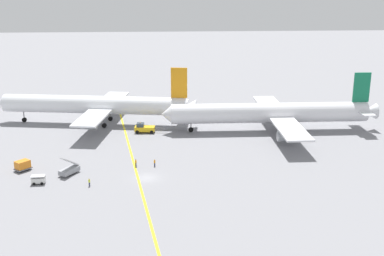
{
  "coord_description": "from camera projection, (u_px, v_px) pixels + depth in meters",
  "views": [
    {
      "loc": [
        3.31,
        -92.81,
        38.41
      ],
      "look_at": [
        10.58,
        21.31,
        4.0
      ],
      "focal_mm": 45.81,
      "sensor_mm": 36.0,
      "label": 1
    }
  ],
  "objects": [
    {
      "name": "ground_plane",
      "position": [
        147.0,
        178.0,
        99.56
      ],
      "size": [
        600.0,
        600.0,
        0.0
      ],
      "primitive_type": "plane",
      "color": "gray"
    },
    {
      "name": "taxiway_stripe",
      "position": [
        133.0,
        161.0,
        108.92
      ],
      "size": [
        17.91,
        118.8,
        0.01
      ],
      "primitive_type": "cube",
      "rotation": [
        0.0,
        0.0,
        0.15
      ],
      "color": "yellow",
      "rests_on": "ground"
    },
    {
      "name": "airliner_at_gate_left",
      "position": [
        96.0,
        105.0,
        135.55
      ],
      "size": [
        56.61,
        38.55,
        16.25
      ],
      "color": "white",
      "rests_on": "ground"
    },
    {
      "name": "airliner_being_pushed",
      "position": [
        271.0,
        113.0,
        129.44
      ],
      "size": [
        57.49,
        43.8,
        15.51
      ],
      "color": "silver",
      "rests_on": "ground"
    },
    {
      "name": "pushback_tug",
      "position": [
        144.0,
        128.0,
        129.07
      ],
      "size": [
        8.51,
        3.09,
        2.83
      ],
      "color": "gold",
      "rests_on": "ground"
    },
    {
      "name": "gse_container_dolly_flat",
      "position": [
        23.0,
        165.0,
        103.19
      ],
      "size": [
        3.79,
        3.84,
        2.15
      ],
      "color": "slate",
      "rests_on": "ground"
    },
    {
      "name": "gse_stair_truck_yellow",
      "position": [
        69.0,
        170.0,
        101.18
      ],
      "size": [
        4.11,
        4.87,
        4.06
      ],
      "color": "gray",
      "rests_on": "ground"
    },
    {
      "name": "gse_baggage_cart_near_cluster",
      "position": [
        38.0,
        180.0,
        96.43
      ],
      "size": [
        2.83,
        1.76,
        1.71
      ],
      "color": "silver",
      "rests_on": "ground"
    },
    {
      "name": "ground_crew_ramp_agent_by_cones",
      "position": [
        136.0,
        163.0,
        105.19
      ],
      "size": [
        0.36,
        0.36,
        1.74
      ],
      "color": "black",
      "rests_on": "ground"
    },
    {
      "name": "ground_crew_marshaller_foreground",
      "position": [
        155.0,
        163.0,
        105.47
      ],
      "size": [
        0.36,
        0.49,
        1.6
      ],
      "color": "#2D3351",
      "rests_on": "ground"
    },
    {
      "name": "ground_crew_wing_walker_right",
      "position": [
        89.0,
        182.0,
        95.27
      ],
      "size": [
        0.36,
        0.36,
        1.6
      ],
      "color": "#2D3351",
      "rests_on": "ground"
    }
  ]
}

